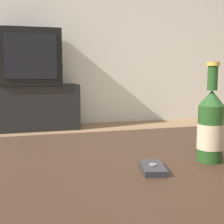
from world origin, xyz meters
name	(u,v)px	position (x,y,z in m)	size (l,w,h in m)	color
back_wall	(40,14)	(0.00, 3.02, 1.30)	(8.00, 0.05, 2.60)	beige
coffee_table	(114,178)	(0.00, 0.00, 0.36)	(1.36, 0.79, 0.41)	#332116
tv_stand	(32,107)	(-0.13, 2.77, 0.25)	(1.03, 0.37, 0.50)	black
television	(30,57)	(-0.13, 2.76, 0.80)	(0.64, 0.43, 0.60)	black
beer_bottle	(211,127)	(0.24, -0.08, 0.51)	(0.07, 0.07, 0.26)	#1E4219
cell_phone	(153,168)	(0.06, -0.11, 0.42)	(0.07, 0.11, 0.02)	#232328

